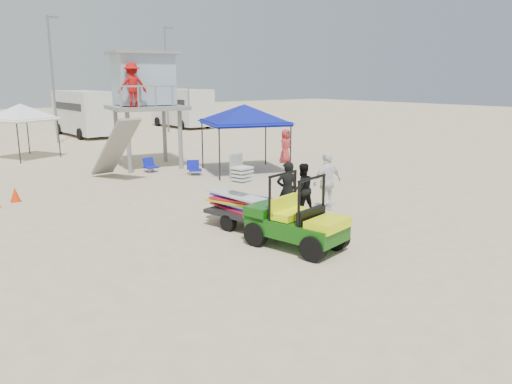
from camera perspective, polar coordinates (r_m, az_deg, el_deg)
ground at (r=10.66m, az=8.11°, el=-10.03°), size 140.00×140.00×0.00m
utility_cart at (r=12.29m, az=4.68°, el=-2.66°), size 1.63×2.57×1.81m
surf_trailer at (r=14.04m, az=-1.84°, el=-0.92°), size 1.54×2.35×1.92m
man_left at (r=14.73m, az=3.59°, el=0.13°), size 0.77×0.69×1.77m
man_mid at (r=15.50m, az=5.30°, el=0.38°), size 0.89×0.76×1.59m
man_right at (r=15.89m, az=8.14°, el=1.16°), size 1.13×0.53×1.88m
lifeguard_tower at (r=24.19m, az=-12.90°, el=11.96°), size 3.82×3.82×5.22m
canopy_blue at (r=22.27m, az=-1.34°, el=9.63°), size 4.24×4.24×3.43m
canopy_white_c at (r=28.89m, az=-25.34°, el=8.82°), size 3.44×3.44×3.26m
cone_far at (r=18.95m, az=-25.82°, el=-0.25°), size 0.34×0.34×0.50m
beach_chair_b at (r=23.06m, az=-12.03°, el=3.04°), size 0.61×0.66×0.64m
beach_chair_c at (r=22.05m, az=-7.10°, el=2.78°), size 0.72×0.82×0.64m
rv_mid_right at (r=39.04m, az=-18.97°, el=8.73°), size 2.64×7.00×3.25m
rv_far_right at (r=44.22m, az=-8.51°, el=9.67°), size 2.64×6.60×3.25m
light_pole_left at (r=35.19m, az=-22.20°, el=11.70°), size 0.14×0.14×8.00m
light_pole_right at (r=40.08m, az=-10.19°, el=12.45°), size 0.14×0.14×8.00m
distant_beachgoers at (r=27.81m, az=-24.59°, el=4.89°), size 19.33×17.08×1.84m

